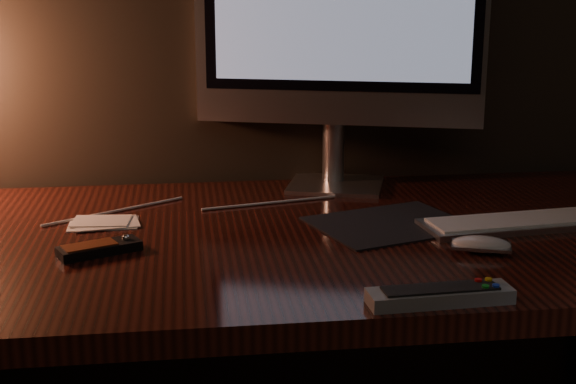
{
  "coord_description": "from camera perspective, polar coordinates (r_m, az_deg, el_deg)",
  "views": [
    {
      "loc": [
        -0.17,
        0.56,
        1.16
      ],
      "look_at": [
        -0.02,
        1.73,
        0.85
      ],
      "focal_mm": 50.0,
      "sensor_mm": 36.0,
      "label": 1
    }
  ],
  "objects": [
    {
      "name": "desk",
      "position": [
        1.48,
        -0.22,
        -6.82
      ],
      "size": [
        1.6,
        0.75,
        0.75
      ],
      "color": "#39130D",
      "rests_on": "ground"
    },
    {
      "name": "monitor",
      "position": [
        1.62,
        3.66,
        12.78
      ],
      "size": [
        0.56,
        0.22,
        0.61
      ],
      "rotation": [
        0.0,
        0.0,
        -0.31
      ],
      "color": "silver",
      "rests_on": "desk"
    },
    {
      "name": "keyboard",
      "position": [
        1.47,
        16.74,
        -2.02
      ],
      "size": [
        0.39,
        0.15,
        0.01
      ],
      "primitive_type": "cube",
      "rotation": [
        0.0,
        0.0,
        0.11
      ],
      "color": "silver",
      "rests_on": "desk"
    },
    {
      "name": "mousepad",
      "position": [
        1.42,
        7.26,
        -2.27
      ],
      "size": [
        0.31,
        0.28,
        0.0
      ],
      "primitive_type": "cube",
      "rotation": [
        0.0,
        0.0,
        0.31
      ],
      "color": "black",
      "rests_on": "desk"
    },
    {
      "name": "mouse",
      "position": [
        1.31,
        13.58,
        -3.79
      ],
      "size": [
        0.1,
        0.08,
        0.02
      ],
      "primitive_type": "ellipsoid",
      "rotation": [
        0.0,
        0.0,
        -0.35
      ],
      "color": "white",
      "rests_on": "desk"
    },
    {
      "name": "media_remote",
      "position": [
        1.3,
        -13.27,
        -3.9
      ],
      "size": [
        0.14,
        0.1,
        0.02
      ],
      "rotation": [
        0.0,
        0.0,
        0.42
      ],
      "color": "black",
      "rests_on": "desk"
    },
    {
      "name": "tv_remote",
      "position": [
        1.09,
        10.75,
        -7.21
      ],
      "size": [
        0.2,
        0.06,
        0.03
      ],
      "rotation": [
        0.0,
        0.0,
        0.05
      ],
      "color": "gray",
      "rests_on": "desk"
    },
    {
      "name": "papers",
      "position": [
        1.45,
        -13.0,
        -2.15
      ],
      "size": [
        0.12,
        0.08,
        0.01
      ],
      "primitive_type": "cube",
      "rotation": [
        0.0,
        0.0,
        0.02
      ],
      "color": "white",
      "rests_on": "desk"
    },
    {
      "name": "cable",
      "position": [
        1.51,
        -6.68,
        -1.17
      ],
      "size": [
        0.53,
        0.21,
        0.0
      ],
      "primitive_type": "cylinder",
      "rotation": [
        0.0,
        1.57,
        0.37
      ],
      "color": "white",
      "rests_on": "desk"
    }
  ]
}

